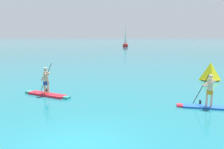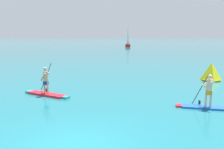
{
  "view_description": "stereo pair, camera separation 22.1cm",
  "coord_description": "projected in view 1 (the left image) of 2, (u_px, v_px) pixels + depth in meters",
  "views": [
    {
      "loc": [
        0.35,
        -7.23,
        3.64
      ],
      "look_at": [
        2.11,
        8.92,
        0.88
      ],
      "focal_mm": 37.94,
      "sensor_mm": 36.0,
      "label": 1
    },
    {
      "loc": [
        0.57,
        -7.26,
        3.64
      ],
      "look_at": [
        2.11,
        8.92,
        0.88
      ],
      "focal_mm": 37.94,
      "sensor_mm": 36.0,
      "label": 2
    }
  ],
  "objects": [
    {
      "name": "ground",
      "position": [
        77.0,
        148.0,
        7.66
      ],
      "size": [
        440.0,
        440.0,
        0.0
      ],
      "primitive_type": "plane",
      "color": "#1E727F"
    },
    {
      "name": "paddleboarder_mid_center",
      "position": [
        47.0,
        90.0,
        14.19
      ],
      "size": [
        2.92,
        2.14,
        1.95
      ],
      "rotation": [
        0.0,
        0.0,
        2.55
      ],
      "color": "red",
      "rests_on": "ground"
    },
    {
      "name": "race_marker_buoy",
      "position": [
        210.0,
        72.0,
        18.92
      ],
      "size": [
        1.51,
        1.51,
        1.45
      ],
      "color": "yellow",
      "rests_on": "ground"
    },
    {
      "name": "paddleboarder_far_right",
      "position": [
        208.0,
        100.0,
        11.8
      ],
      "size": [
        2.93,
        1.33,
        1.76
      ],
      "rotation": [
        0.0,
        0.0,
        2.82
      ],
      "color": "blue",
      "rests_on": "ground"
    },
    {
      "name": "sailboat_right_horizon",
      "position": [
        125.0,
        44.0,
        71.74
      ],
      "size": [
        2.42,
        6.5,
        5.78
      ],
      "rotation": [
        0.0,
        0.0,
        1.41
      ],
      "color": "#A51E1E",
      "rests_on": "ground"
    }
  ]
}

